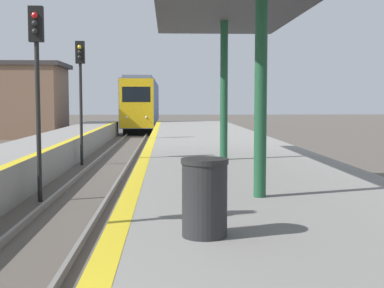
% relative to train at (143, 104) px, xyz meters
% --- Properties ---
extents(train, '(2.62, 22.51, 4.58)m').
position_rel_train_xyz_m(train, '(0.00, 0.00, 0.00)').
color(train, black).
rests_on(train, ground).
extents(signal_mid, '(0.36, 0.31, 5.03)m').
position_rel_train_xyz_m(signal_mid, '(-1.05, -37.06, 1.16)').
color(signal_mid, black).
rests_on(signal_mid, ground).
extents(signal_far, '(0.36, 0.31, 5.03)m').
position_rel_train_xyz_m(signal_far, '(-1.22, -29.07, 1.16)').
color(signal_far, black).
rests_on(signal_far, ground).
extents(trash_bin, '(0.56, 0.56, 0.92)m').
position_rel_train_xyz_m(trash_bin, '(2.72, -44.87, -0.82)').
color(trash_bin, '#262628').
rests_on(trash_bin, platform_right).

